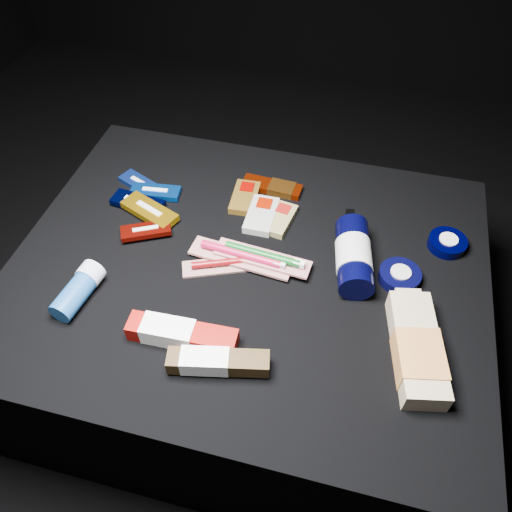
% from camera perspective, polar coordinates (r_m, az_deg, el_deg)
% --- Properties ---
extents(ground, '(3.00, 3.00, 0.00)m').
position_cam_1_polar(ground, '(1.37, -0.73, -11.76)').
color(ground, black).
rests_on(ground, ground).
extents(cloth_table, '(0.98, 0.78, 0.40)m').
position_cam_1_polar(cloth_table, '(1.20, -0.82, -7.11)').
color(cloth_table, black).
rests_on(cloth_table, ground).
extents(luna_bar_0, '(0.12, 0.08, 0.01)m').
position_cam_1_polar(luna_bar_0, '(1.24, -13.04, 8.01)').
color(luna_bar_0, navy).
rests_on(luna_bar_0, cloth_table).
extents(luna_bar_1, '(0.12, 0.06, 0.02)m').
position_cam_1_polar(luna_bar_1, '(1.20, -11.41, 7.21)').
color(luna_bar_1, '#093E9A').
rests_on(luna_bar_1, cloth_table).
extents(luna_bar_2, '(0.13, 0.06, 0.02)m').
position_cam_1_polar(luna_bar_2, '(1.18, -13.35, 5.97)').
color(luna_bar_2, black).
rests_on(luna_bar_2, cloth_table).
extents(luna_bar_3, '(0.14, 0.10, 0.02)m').
position_cam_1_polar(luna_bar_3, '(1.15, -12.06, 5.04)').
color(luna_bar_3, '#BC850B').
rests_on(luna_bar_3, cloth_table).
extents(luna_bar_4, '(0.11, 0.08, 0.01)m').
position_cam_1_polar(luna_bar_4, '(1.11, -12.47, 2.86)').
color(luna_bar_4, '#6D0C06').
rests_on(luna_bar_4, cloth_table).
extents(clif_bar_0, '(0.06, 0.11, 0.02)m').
position_cam_1_polar(clif_bar_0, '(1.17, -1.24, 6.84)').
color(clif_bar_0, '#4D360F').
rests_on(clif_bar_0, cloth_table).
extents(clif_bar_1, '(0.06, 0.11, 0.02)m').
position_cam_1_polar(clif_bar_1, '(1.13, 0.68, 4.85)').
color(clif_bar_1, '#A2A19C').
rests_on(clif_bar_1, cloth_table).
extents(clif_bar_2, '(0.07, 0.11, 0.02)m').
position_cam_1_polar(clif_bar_2, '(1.12, 2.72, 4.39)').
color(clif_bar_2, olive).
rests_on(clif_bar_2, cloth_table).
extents(power_bar, '(0.14, 0.05, 0.02)m').
position_cam_1_polar(power_bar, '(1.19, 2.20, 7.83)').
color(power_bar, maroon).
rests_on(power_bar, cloth_table).
extents(lotion_bottle, '(0.10, 0.23, 0.07)m').
position_cam_1_polar(lotion_bottle, '(1.03, 11.11, 0.03)').
color(lotion_bottle, black).
rests_on(lotion_bottle, cloth_table).
extents(cream_tin_upper, '(0.08, 0.08, 0.02)m').
position_cam_1_polar(cream_tin_upper, '(1.14, 21.02, 1.40)').
color(cream_tin_upper, black).
rests_on(cream_tin_upper, cloth_table).
extents(cream_tin_lower, '(0.08, 0.08, 0.03)m').
position_cam_1_polar(cream_tin_lower, '(1.04, 16.09, -2.20)').
color(cream_tin_lower, black).
rests_on(cream_tin_lower, cloth_table).
extents(bodywash_bottle, '(0.12, 0.24, 0.05)m').
position_cam_1_polar(bodywash_bottle, '(0.94, 17.90, -10.16)').
color(bodywash_bottle, tan).
rests_on(bodywash_bottle, cloth_table).
extents(deodorant_stick, '(0.06, 0.13, 0.05)m').
position_cam_1_polar(deodorant_stick, '(1.03, -19.63, -3.68)').
color(deodorant_stick, navy).
rests_on(deodorant_stick, cloth_table).
extents(toothbrush_pack_0, '(0.19, 0.11, 0.02)m').
position_cam_1_polar(toothbrush_pack_0, '(1.03, -3.19, -0.88)').
color(toothbrush_pack_0, '#AFA8A3').
rests_on(toothbrush_pack_0, cloth_table).
extents(toothbrush_pack_1, '(0.22, 0.07, 0.02)m').
position_cam_1_polar(toothbrush_pack_1, '(1.03, -1.59, -0.07)').
color(toothbrush_pack_1, beige).
rests_on(toothbrush_pack_1, cloth_table).
extents(toothbrush_pack_2, '(0.21, 0.07, 0.02)m').
position_cam_1_polar(toothbrush_pack_2, '(1.02, 0.90, -0.08)').
color(toothbrush_pack_2, beige).
rests_on(toothbrush_pack_2, cloth_table).
extents(toothpaste_carton_red, '(0.20, 0.05, 0.04)m').
position_cam_1_polar(toothpaste_carton_red, '(0.93, -8.97, -8.75)').
color(toothpaste_carton_red, '#890A05').
rests_on(toothpaste_carton_red, cloth_table).
extents(toothpaste_carton_green, '(0.18, 0.07, 0.03)m').
position_cam_1_polar(toothpaste_carton_green, '(0.89, -4.86, -11.94)').
color(toothpaste_carton_green, '#35230E').
rests_on(toothpaste_carton_green, cloth_table).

